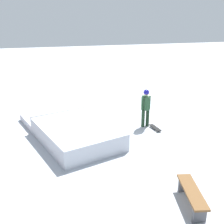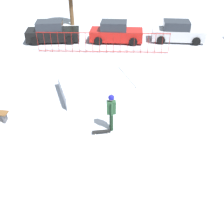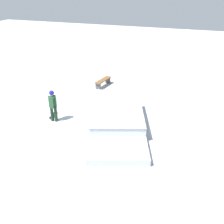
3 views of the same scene
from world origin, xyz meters
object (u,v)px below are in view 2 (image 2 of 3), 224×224
(skate_ramp, at_px, (103,86))
(parked_car_silver, at_px, (177,32))
(skater, at_px, (111,110))
(skateboard, at_px, (101,132))
(parked_car_black, at_px, (52,32))
(parked_car_red, at_px, (115,33))

(skate_ramp, xyz_separation_m, parked_car_silver, (5.65, 8.21, 0.41))
(skate_ramp, distance_m, skater, 3.44)
(skater, bearing_deg, skateboard, -149.41)
(skate_ramp, distance_m, parked_car_silver, 9.97)
(skater, bearing_deg, skate_ramp, 91.43)
(parked_car_black, relative_size, parked_car_red, 1.00)
(skateboard, relative_size, parked_car_silver, 0.19)
(skateboard, distance_m, parked_car_black, 12.59)
(skate_ramp, distance_m, parked_car_black, 9.23)
(parked_car_red, bearing_deg, skateboard, -89.34)
(skater, xyz_separation_m, parked_car_black, (-4.70, 11.51, -0.28))
(parked_car_black, bearing_deg, parked_car_silver, -4.79)
(skater, distance_m, parked_car_silver, 12.68)
(skate_ramp, bearing_deg, skateboard, -108.80)
(skater, height_order, skateboard, skater)
(parked_car_black, xyz_separation_m, parked_car_silver, (9.94, 0.04, 0.00))
(parked_car_black, bearing_deg, parked_car_red, -6.10)
(parked_car_red, bearing_deg, parked_car_silver, 5.94)
(parked_car_silver, bearing_deg, skate_ramp, -118.79)
(skate_ramp, relative_size, parked_car_red, 1.41)
(parked_car_red, distance_m, parked_car_silver, 4.91)
(parked_car_black, height_order, parked_car_silver, same)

